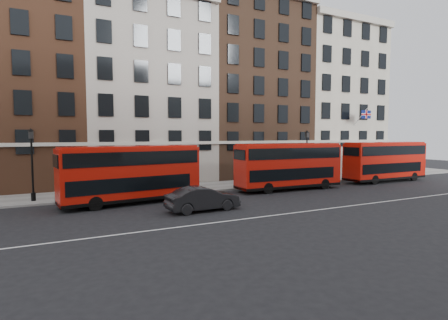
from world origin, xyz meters
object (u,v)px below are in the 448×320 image
bus_c (288,165)px  car_front (203,199)px  bus_d (385,160)px  traffic_light (393,156)px  bus_b (131,173)px

bus_c → car_front: (-10.36, -4.58, -1.46)m
bus_c → bus_d: bus_c is taller
traffic_light → bus_d: bearing=-150.6°
bus_c → traffic_light: 17.20m
bus_d → traffic_light: size_ratio=3.08×
bus_d → car_front: bearing=-168.9°
bus_d → traffic_light: bearing=29.3°
bus_b → car_front: bus_b is taller
car_front → traffic_light: (27.40, 7.02, 1.64)m
bus_d → traffic_light: (4.32, 2.43, 0.18)m
bus_b → car_front: bearing=-58.2°
bus_b → bus_d: size_ratio=1.01×
bus_c → bus_d: 12.71m
bus_b → car_front: size_ratio=2.09×
car_front → bus_b: bearing=35.9°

